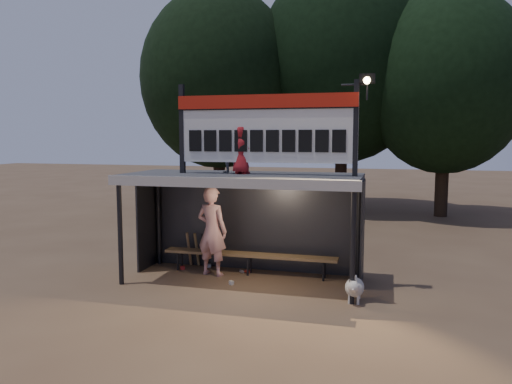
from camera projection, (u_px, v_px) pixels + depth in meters
ground at (242, 281)px, 10.80m from camera, size 80.00×80.00×0.00m
player at (212, 231)px, 11.16m from camera, size 0.82×0.63×2.01m
child_a at (229, 151)px, 10.87m from camera, size 0.56×0.51×0.94m
child_b at (242, 150)px, 10.53m from camera, size 0.57×0.46×1.02m
dugout_shelter at (245, 195)px, 10.83m from camera, size 5.10×2.08×2.32m
scoreboard_assembly at (268, 126)px, 10.28m from camera, size 4.10×0.27×1.99m
bench at (249, 255)px, 11.28m from camera, size 4.00×0.35×0.48m
tree_left at (219, 79)px, 20.83m from camera, size 6.46×6.46×9.27m
tree_mid at (343, 64)px, 20.91m from camera, size 7.22×7.22×10.36m
tree_right at (446, 82)px, 19.02m from camera, size 6.08×6.08×8.72m
dog at (354, 287)px, 9.40m from camera, size 0.36×0.81×0.49m
bats at (197, 249)px, 11.90m from camera, size 0.48×0.32×0.84m
litter at (221, 272)px, 11.39m from camera, size 1.69×1.31×0.08m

